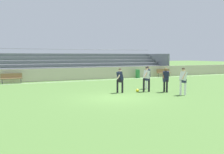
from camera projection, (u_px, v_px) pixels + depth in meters
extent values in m
plane|color=#517A38|center=(115.00, 98.00, 14.70)|extent=(160.00, 160.00, 0.00)
cube|color=white|center=(69.00, 82.00, 23.74)|extent=(44.00, 0.12, 0.01)
cube|color=beige|center=(65.00, 74.00, 24.81)|extent=(48.00, 0.16, 1.23)
cube|color=#B2B2B7|center=(73.00, 75.00, 26.20)|extent=(25.07, 0.36, 0.08)
cube|color=slate|center=(73.00, 77.00, 26.04)|extent=(25.07, 0.04, 0.39)
cube|color=#B2B2B7|center=(71.00, 71.00, 26.85)|extent=(25.07, 0.36, 0.08)
cube|color=slate|center=(71.00, 73.00, 26.69)|extent=(25.07, 0.04, 0.39)
cube|color=#B2B2B7|center=(69.00, 67.00, 27.49)|extent=(25.07, 0.36, 0.08)
cube|color=slate|center=(69.00, 69.00, 27.33)|extent=(25.07, 0.04, 0.39)
cube|color=#B2B2B7|center=(67.00, 64.00, 28.14)|extent=(25.07, 0.36, 0.08)
cube|color=slate|center=(67.00, 66.00, 27.98)|extent=(25.07, 0.04, 0.39)
cube|color=#B2B2B7|center=(65.00, 60.00, 28.79)|extent=(25.07, 0.36, 0.08)
cube|color=slate|center=(65.00, 62.00, 28.62)|extent=(25.07, 0.04, 0.39)
cube|color=#B2B2B7|center=(63.00, 57.00, 29.43)|extent=(25.07, 0.36, 0.08)
cube|color=slate|center=(64.00, 59.00, 29.27)|extent=(25.07, 0.04, 0.39)
cube|color=#B2B2B7|center=(62.00, 54.00, 30.08)|extent=(25.07, 0.36, 0.08)
cube|color=slate|center=(62.00, 55.00, 29.91)|extent=(25.07, 0.04, 0.39)
cube|color=slate|center=(157.00, 64.00, 33.48)|extent=(0.20, 4.89, 2.70)
cylinder|color=slate|center=(61.00, 49.00, 30.25)|extent=(25.07, 0.06, 0.06)
cube|color=olive|center=(164.00, 73.00, 29.11)|extent=(1.80, 0.40, 0.06)
cube|color=olive|center=(163.00, 71.00, 29.25)|extent=(1.80, 0.05, 0.40)
cylinder|color=#47474C|center=(158.00, 75.00, 28.80)|extent=(0.07, 0.07, 0.45)
cylinder|color=#47474C|center=(169.00, 75.00, 29.47)|extent=(0.07, 0.07, 0.45)
cube|color=olive|center=(12.00, 79.00, 22.01)|extent=(1.80, 0.40, 0.06)
cube|color=olive|center=(11.00, 76.00, 22.15)|extent=(1.80, 0.05, 0.40)
cylinder|color=#47474C|center=(2.00, 81.00, 21.69)|extent=(0.07, 0.07, 0.45)
cylinder|color=#47474C|center=(21.00, 81.00, 22.36)|extent=(0.07, 0.07, 0.45)
cylinder|color=#2D7F3D|center=(138.00, 74.00, 27.65)|extent=(0.48, 0.48, 0.94)
cylinder|color=black|center=(149.00, 85.00, 17.06)|extent=(0.13, 0.13, 0.91)
cylinder|color=black|center=(144.00, 85.00, 17.11)|extent=(0.13, 0.13, 0.91)
cube|color=#232847|center=(146.00, 79.00, 17.04)|extent=(0.27, 0.39, 0.24)
cube|color=white|center=(147.00, 74.00, 17.02)|extent=(0.37, 0.42, 0.59)
cylinder|color=#D6A884|center=(146.00, 74.00, 16.81)|extent=(0.40, 0.13, 0.44)
cylinder|color=#D6A884|center=(147.00, 74.00, 17.22)|extent=(0.40, 0.13, 0.44)
sphere|color=#D6A884|center=(147.00, 69.00, 16.99)|extent=(0.21, 0.21, 0.21)
sphere|color=black|center=(147.00, 68.00, 16.98)|extent=(0.20, 0.20, 0.20)
cylinder|color=black|center=(164.00, 86.00, 17.02)|extent=(0.13, 0.13, 0.86)
cylinder|color=black|center=(167.00, 86.00, 16.74)|extent=(0.13, 0.13, 0.86)
cube|color=#232847|center=(166.00, 80.00, 16.84)|extent=(0.42, 0.36, 0.24)
cube|color=#191E38|center=(166.00, 75.00, 16.82)|extent=(0.48, 0.44, 0.59)
cylinder|color=brown|center=(168.00, 75.00, 16.90)|extent=(0.23, 0.37, 0.46)
cylinder|color=brown|center=(163.00, 75.00, 16.73)|extent=(0.23, 0.37, 0.46)
sphere|color=brown|center=(166.00, 70.00, 16.78)|extent=(0.21, 0.21, 0.21)
sphere|color=brown|center=(166.00, 69.00, 16.78)|extent=(0.20, 0.20, 0.20)
cylinder|color=white|center=(185.00, 88.00, 15.58)|extent=(0.13, 0.13, 0.93)
cylinder|color=white|center=(181.00, 88.00, 15.63)|extent=(0.13, 0.13, 0.93)
cube|color=#232847|center=(183.00, 81.00, 15.56)|extent=(0.24, 0.37, 0.24)
cube|color=white|center=(183.00, 76.00, 15.54)|extent=(0.39, 0.40, 0.60)
cylinder|color=#D6A884|center=(184.00, 76.00, 15.34)|extent=(0.35, 0.10, 0.48)
cylinder|color=#D6A884|center=(183.00, 75.00, 15.73)|extent=(0.35, 0.10, 0.48)
sphere|color=#D6A884|center=(183.00, 70.00, 15.51)|extent=(0.21, 0.21, 0.21)
sphere|color=black|center=(183.00, 69.00, 15.50)|extent=(0.20, 0.20, 0.20)
cylinder|color=black|center=(117.00, 86.00, 16.60)|extent=(0.13, 0.13, 0.85)
cylinder|color=black|center=(122.00, 87.00, 16.53)|extent=(0.13, 0.13, 0.85)
cube|color=black|center=(120.00, 80.00, 16.53)|extent=(0.28, 0.39, 0.24)
cube|color=#191E38|center=(120.00, 76.00, 16.51)|extent=(0.41, 0.43, 0.60)
cylinder|color=beige|center=(121.00, 75.00, 16.70)|extent=(0.38, 0.14, 0.46)
cylinder|color=beige|center=(119.00, 76.00, 16.30)|extent=(0.38, 0.14, 0.46)
sphere|color=beige|center=(120.00, 70.00, 16.47)|extent=(0.21, 0.21, 0.21)
sphere|color=black|center=(120.00, 70.00, 16.47)|extent=(0.20, 0.20, 0.20)
cylinder|color=white|center=(146.00, 83.00, 18.71)|extent=(0.13, 0.13, 0.90)
cylinder|color=white|center=(149.00, 83.00, 18.49)|extent=(0.13, 0.13, 0.90)
cube|color=white|center=(148.00, 77.00, 18.57)|extent=(0.41, 0.41, 0.24)
cube|color=#191E38|center=(148.00, 73.00, 18.54)|extent=(0.52, 0.52, 0.60)
cylinder|color=#A87A5B|center=(149.00, 72.00, 18.67)|extent=(0.32, 0.34, 0.45)
cylinder|color=#A87A5B|center=(146.00, 73.00, 18.40)|extent=(0.32, 0.34, 0.45)
sphere|color=#A87A5B|center=(148.00, 68.00, 18.51)|extent=(0.21, 0.21, 0.21)
sphere|color=black|center=(148.00, 68.00, 18.50)|extent=(0.20, 0.20, 0.20)
sphere|color=yellow|center=(137.00, 90.00, 16.93)|extent=(0.22, 0.22, 0.22)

